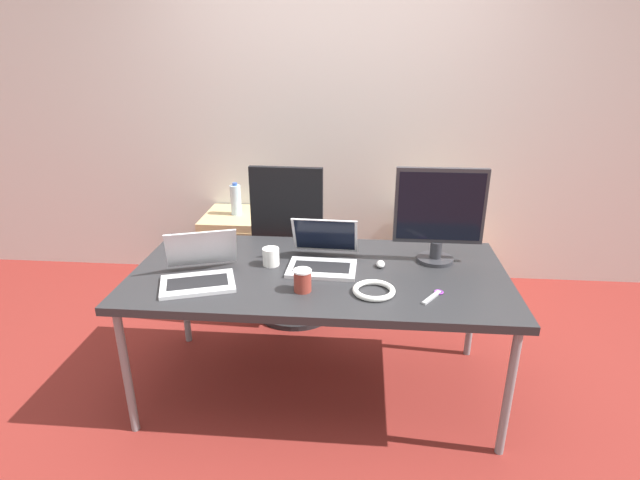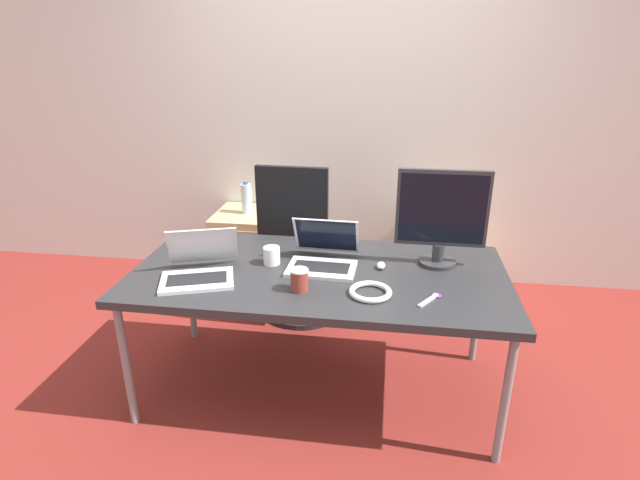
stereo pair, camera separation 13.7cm
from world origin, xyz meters
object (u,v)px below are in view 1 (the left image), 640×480
(coffee_cup_white, at_px, (271,257))
(laptop_left, at_px, (323,257))
(water_bottle, at_px, (236,200))
(cable_coil, at_px, (374,290))
(cabinet_right, at_px, (432,256))
(monitor, at_px, (439,214))
(office_chair, at_px, (293,260))
(laptop_right, at_px, (199,271))
(cabinet_left, at_px, (239,249))
(coffee_cup_brown, at_px, (303,280))
(mouse, at_px, (381,264))

(coffee_cup_white, bearing_deg, laptop_left, 3.08)
(water_bottle, relative_size, cable_coil, 1.24)
(cabinet_right, relative_size, cable_coil, 2.90)
(water_bottle, relative_size, monitor, 0.49)
(office_chair, relative_size, laptop_right, 2.53)
(water_bottle, xyz_separation_m, laptop_right, (0.17, -1.41, 0.07))
(cabinet_left, bearing_deg, coffee_cup_brown, -65.22)
(cabinet_left, height_order, coffee_cup_brown, coffee_cup_brown)
(monitor, bearing_deg, laptop_right, -164.09)
(coffee_cup_brown, relative_size, cable_coil, 0.54)
(laptop_left, height_order, cable_coil, laptop_left)
(laptop_right, height_order, cable_coil, laptop_right)
(monitor, distance_m, coffee_cup_brown, 0.79)
(office_chair, distance_m, monitor, 1.16)
(cabinet_left, distance_m, monitor, 1.84)
(cabinet_right, height_order, monitor, monitor)
(cabinet_left, relative_size, coffee_cup_white, 6.24)
(cable_coil, bearing_deg, cabinet_right, 71.84)
(cabinet_right, distance_m, mouse, 1.33)
(cabinet_right, bearing_deg, cabinet_left, 180.00)
(office_chair, distance_m, cabinet_right, 1.11)
(cabinet_right, bearing_deg, mouse, -110.63)
(cabinet_right, bearing_deg, water_bottle, 179.92)
(laptop_right, xyz_separation_m, coffee_cup_white, (0.31, 0.21, -0.00))
(laptop_left, bearing_deg, laptop_right, -158.90)
(coffee_cup_brown, bearing_deg, mouse, 39.13)
(office_chair, height_order, cabinet_right, office_chair)
(water_bottle, xyz_separation_m, coffee_cup_brown, (0.68, -1.47, 0.08))
(monitor, bearing_deg, water_bottle, 141.08)
(laptop_right, relative_size, coffee_cup_brown, 4.11)
(water_bottle, distance_m, mouse, 1.57)
(office_chair, height_order, coffee_cup_white, office_chair)
(office_chair, height_order, laptop_left, office_chair)
(laptop_left, bearing_deg, cabinet_right, 58.03)
(cable_coil, bearing_deg, cabinet_left, 124.49)
(water_bottle, distance_m, laptop_left, 1.40)
(monitor, relative_size, coffee_cup_white, 5.44)
(mouse, relative_size, cable_coil, 0.34)
(cabinet_right, bearing_deg, laptop_left, -121.97)
(laptop_left, height_order, monitor, monitor)
(monitor, bearing_deg, cabinet_right, 81.82)
(office_chair, distance_m, water_bottle, 0.74)
(water_bottle, xyz_separation_m, coffee_cup_white, (0.48, -1.20, 0.07))
(laptop_right, distance_m, coffee_cup_brown, 0.51)
(monitor, bearing_deg, mouse, -160.94)
(mouse, distance_m, cable_coil, 0.29)
(laptop_right, xyz_separation_m, monitor, (1.16, 0.33, 0.21))
(laptop_left, height_order, coffee_cup_white, laptop_left)
(mouse, height_order, coffee_cup_brown, coffee_cup_brown)
(cabinet_left, xyz_separation_m, water_bottle, (0.00, 0.00, 0.40))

